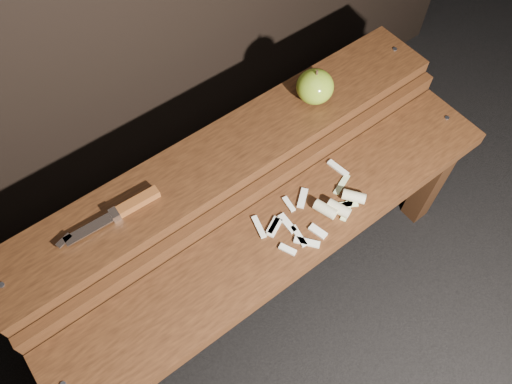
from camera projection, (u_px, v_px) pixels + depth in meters
ground at (268, 282)px, 1.53m from camera, size 60.00×60.00×0.00m
bench_front_tier at (286, 247)px, 1.21m from camera, size 1.20×0.20×0.42m
bench_rear_tier at (231, 171)px, 1.25m from camera, size 1.20×0.21×0.50m
apple at (315, 87)px, 1.23m from camera, size 0.09×0.09×0.10m
knife at (126, 208)px, 1.08m from camera, size 0.24×0.04×0.02m
apple_scraps at (327, 209)px, 1.18m from camera, size 0.28×0.17×0.03m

